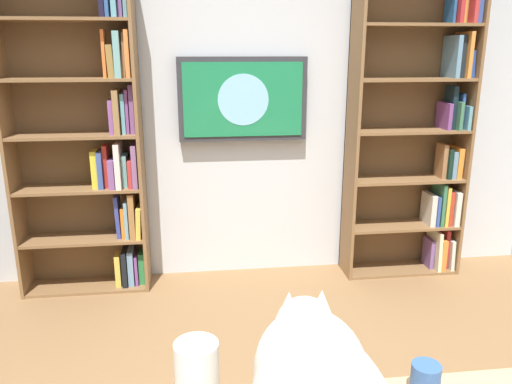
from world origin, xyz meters
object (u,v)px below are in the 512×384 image
wall_mounted_tv (243,99)px  coffee_mug (425,380)px  bookshelf_left (421,134)px  bookshelf_right (92,137)px

wall_mounted_tv → coffee_mug: 2.48m
coffee_mug → wall_mounted_tv: bearing=-84.0°
bookshelf_left → coffee_mug: size_ratio=22.59×
bookshelf_left → coffee_mug: (1.03, 2.32, -0.28)m
bookshelf_left → coffee_mug: bearing=66.0°
bookshelf_left → bookshelf_right: bearing=-0.0°
coffee_mug → bookshelf_left: bearing=-114.0°
bookshelf_right → wall_mounted_tv: bookshelf_right is taller
bookshelf_left → bookshelf_right: size_ratio=0.99×
wall_mounted_tv → coffee_mug: bearing=96.0°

